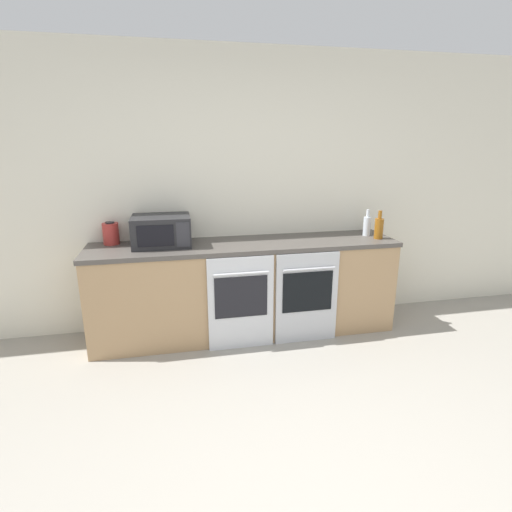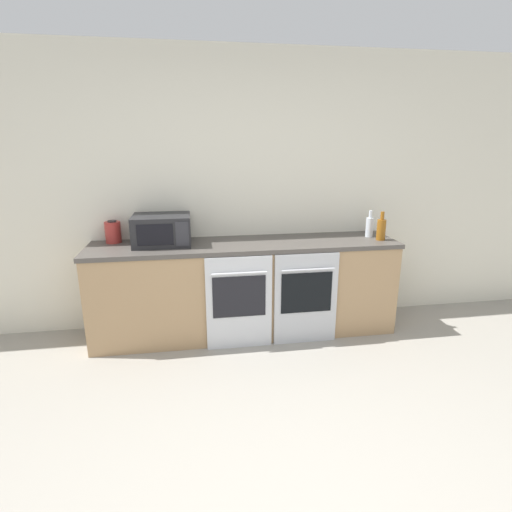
# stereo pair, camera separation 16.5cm
# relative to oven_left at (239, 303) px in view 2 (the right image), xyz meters

# --- Properties ---
(wall_back) EXTENTS (10.00, 0.06, 2.60)m
(wall_back) POSITION_rel_oven_left_xyz_m (0.10, 0.64, 0.87)
(wall_back) COLOR silver
(wall_back) RESTS_ON ground_plane
(counter_back) EXTENTS (2.81, 0.61, 0.88)m
(counter_back) POSITION_rel_oven_left_xyz_m (0.10, 0.31, 0.02)
(counter_back) COLOR tan
(counter_back) RESTS_ON ground_plane
(oven_left) EXTENTS (0.57, 0.06, 0.84)m
(oven_left) POSITION_rel_oven_left_xyz_m (0.00, 0.00, 0.00)
(oven_left) COLOR silver
(oven_left) RESTS_ON ground_plane
(oven_right) EXTENTS (0.57, 0.06, 0.84)m
(oven_right) POSITION_rel_oven_left_xyz_m (0.60, 0.00, 0.00)
(oven_right) COLOR #B7BABF
(oven_right) RESTS_ON ground_plane
(microwave) EXTENTS (0.50, 0.40, 0.26)m
(microwave) POSITION_rel_oven_left_xyz_m (-0.64, 0.37, 0.59)
(microwave) COLOR #232326
(microwave) RESTS_ON counter_back
(bottle_clear) EXTENTS (0.07, 0.07, 0.26)m
(bottle_clear) POSITION_rel_oven_left_xyz_m (1.32, 0.36, 0.56)
(bottle_clear) COLOR silver
(bottle_clear) RESTS_ON counter_back
(bottle_amber) EXTENTS (0.08, 0.08, 0.27)m
(bottle_amber) POSITION_rel_oven_left_xyz_m (1.36, 0.21, 0.56)
(bottle_amber) COLOR #8C5114
(bottle_amber) RESTS_ON counter_back
(kettle) EXTENTS (0.14, 0.14, 0.20)m
(kettle) POSITION_rel_oven_left_xyz_m (-1.09, 0.51, 0.55)
(kettle) COLOR #B2332D
(kettle) RESTS_ON counter_back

